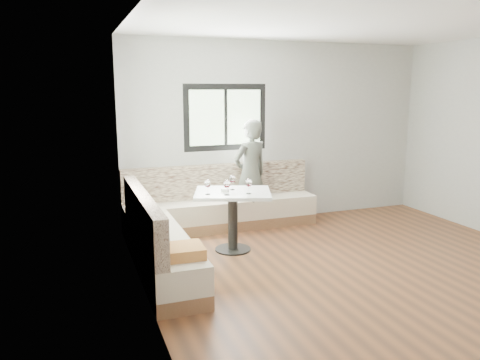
% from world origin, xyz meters
% --- Properties ---
extents(room, '(5.01, 5.01, 2.81)m').
position_xyz_m(room, '(-0.08, 0.08, 1.41)').
color(room, brown).
rests_on(room, ground).
extents(banquette, '(2.90, 2.80, 0.95)m').
position_xyz_m(banquette, '(-1.59, 1.62, 0.33)').
color(banquette, '#8F6444').
rests_on(banquette, ground).
extents(table, '(1.15, 1.02, 0.79)m').
position_xyz_m(table, '(-1.22, 1.27, 0.59)').
color(table, black).
rests_on(table, ground).
extents(person, '(0.69, 0.56, 1.64)m').
position_xyz_m(person, '(-0.63, 2.15, 0.82)').
color(person, '#54584F').
rests_on(person, ground).
extents(olive_ramekin, '(0.11, 0.11, 0.04)m').
position_xyz_m(olive_ramekin, '(-1.31, 1.29, 0.81)').
color(olive_ramekin, white).
rests_on(olive_ramekin, table).
extents(wine_glass_a, '(0.09, 0.09, 0.19)m').
position_xyz_m(wine_glass_a, '(-1.56, 1.21, 0.92)').
color(wine_glass_a, white).
rests_on(wine_glass_a, table).
extents(wine_glass_b, '(0.09, 0.09, 0.19)m').
position_xyz_m(wine_glass_b, '(-1.35, 1.10, 0.92)').
color(wine_glass_b, white).
rests_on(wine_glass_b, table).
extents(wine_glass_c, '(0.09, 0.09, 0.19)m').
position_xyz_m(wine_glass_c, '(-1.07, 1.08, 0.92)').
color(wine_glass_c, white).
rests_on(wine_glass_c, table).
extents(wine_glass_d, '(0.09, 0.09, 0.19)m').
position_xyz_m(wine_glass_d, '(-1.19, 1.37, 0.92)').
color(wine_glass_d, white).
rests_on(wine_glass_d, table).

